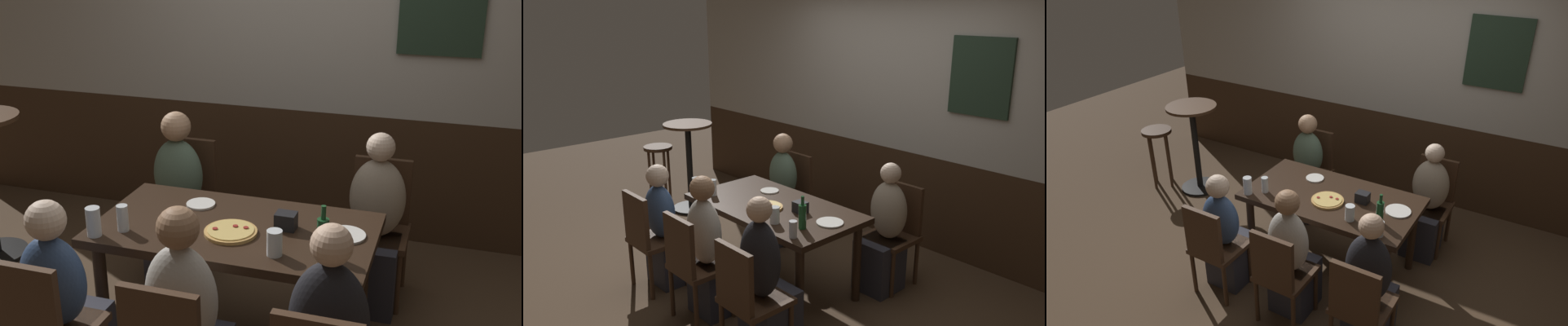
{
  "view_description": "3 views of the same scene",
  "coord_description": "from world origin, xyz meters",
  "views": [
    {
      "loc": [
        1.09,
        -2.96,
        2.26
      ],
      "look_at": [
        0.1,
        0.12,
        1.07
      ],
      "focal_mm": 44.72,
      "sensor_mm": 36.0,
      "label": 1
    },
    {
      "loc": [
        3.18,
        -2.79,
        2.36
      ],
      "look_at": [
        0.08,
        0.05,
        1.12
      ],
      "focal_mm": 37.02,
      "sensor_mm": 36.0,
      "label": 2
    },
    {
      "loc": [
        1.61,
        -3.15,
        2.87
      ],
      "look_at": [
        -0.23,
        -0.03,
        1.02
      ],
      "focal_mm": 32.59,
      "sensor_mm": 36.0,
      "label": 3
    }
  ],
  "objects": [
    {
      "name": "wall_back",
      "position": [
        0.01,
        1.65,
        1.3
      ],
      "size": [
        6.4,
        0.13,
        2.6
      ],
      "color": "#3D2819",
      "rests_on": "ground_plane"
    },
    {
      "name": "dining_table",
      "position": [
        0.0,
        0.0,
        0.65
      ],
      "size": [
        1.5,
        0.81,
        0.74
      ],
      "color": "black",
      "rests_on": "ground_plane"
    },
    {
      "name": "chair_left_far",
      "position": [
        -0.66,
        0.82,
        0.5
      ],
      "size": [
        0.4,
        0.4,
        0.88
      ],
      "color": "#422B1C",
      "rests_on": "ground_plane"
    },
    {
      "name": "chair_right_far",
      "position": [
        0.66,
        0.82,
        0.5
      ],
      "size": [
        0.4,
        0.4,
        0.88
      ],
      "color": "#422B1C",
      "rests_on": "ground_plane"
    },
    {
      "name": "person_left_near",
      "position": [
        -0.66,
        -0.66,
        0.46
      ],
      "size": [
        0.34,
        0.37,
        1.09
      ],
      "color": "#2D2D38",
      "rests_on": "ground_plane"
    },
    {
      "name": "person_left_far",
      "position": [
        -0.66,
        0.66,
        0.48
      ],
      "size": [
        0.34,
        0.37,
        1.13
      ],
      "color": "#2D2D38",
      "rests_on": "ground_plane"
    },
    {
      "name": "person_right_far",
      "position": [
        0.66,
        0.66,
        0.46
      ],
      "size": [
        0.34,
        0.37,
        1.11
      ],
      "color": "#2D2D38",
      "rests_on": "ground_plane"
    },
    {
      "name": "pizza",
      "position": [
        0.01,
        -0.09,
        0.75
      ],
      "size": [
        0.28,
        0.28,
        0.03
      ],
      "color": "tan",
      "rests_on": "dining_table"
    },
    {
      "name": "highball_clear",
      "position": [
        -0.66,
        -0.33,
        0.81
      ],
      "size": [
        0.08,
        0.08,
        0.16
      ],
      "color": "silver",
      "rests_on": "dining_table"
    },
    {
      "name": "pint_glass_stout",
      "position": [
        -0.54,
        -0.23,
        0.81
      ],
      "size": [
        0.06,
        0.06,
        0.14
      ],
      "color": "silver",
      "rests_on": "dining_table"
    },
    {
      "name": "tumbler_water",
      "position": [
        0.58,
        -0.33,
        0.8
      ],
      "size": [
        0.06,
        0.06,
        0.13
      ],
      "color": "silver",
      "rests_on": "dining_table"
    },
    {
      "name": "pint_glass_amber",
      "position": [
        0.29,
        -0.25,
        0.8
      ],
      "size": [
        0.08,
        0.08,
        0.13
      ],
      "color": "silver",
      "rests_on": "dining_table"
    },
    {
      "name": "beer_bottle_green",
      "position": [
        0.51,
        -0.16,
        0.84
      ],
      "size": [
        0.06,
        0.06,
        0.26
      ],
      "color": "#194723",
      "rests_on": "dining_table"
    },
    {
      "name": "plate_white_large",
      "position": [
        0.58,
        0.06,
        0.75
      ],
      "size": [
        0.21,
        0.21,
        0.01
      ],
      "primitive_type": "cylinder",
      "color": "white",
      "rests_on": "dining_table"
    },
    {
      "name": "plate_white_small",
      "position": [
        -0.28,
        0.2,
        0.75
      ],
      "size": [
        0.17,
        0.17,
        0.01
      ],
      "primitive_type": "cylinder",
      "color": "white",
      "rests_on": "dining_table"
    },
    {
      "name": "condiment_caddy",
      "position": [
        0.27,
        0.05,
        0.79
      ],
      "size": [
        0.11,
        0.09,
        0.09
      ],
      "primitive_type": "cube",
      "color": "black",
      "rests_on": "dining_table"
    }
  ]
}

